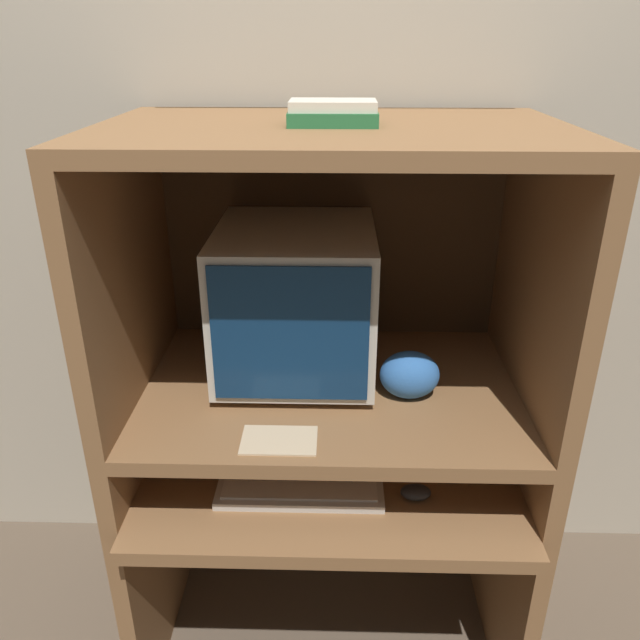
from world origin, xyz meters
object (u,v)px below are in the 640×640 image
object	(u,v)px
crt_monitor	(296,300)
mouse	(416,492)
keyboard	(300,487)
snack_bag	(410,375)
book_stack	(332,113)

from	to	relation	value
crt_monitor	mouse	bearing A→B (deg)	-42.89
crt_monitor	keyboard	bearing A→B (deg)	-85.46
crt_monitor	snack_bag	size ratio (longest dim) A/B	3.00
mouse	snack_bag	bearing A→B (deg)	95.54
mouse	book_stack	xyz separation A→B (m)	(-0.21, 0.18, 0.84)
keyboard	mouse	xyz separation A→B (m)	(0.27, -0.02, 0.00)
keyboard	snack_bag	size ratio (longest dim) A/B	2.76
mouse	book_stack	world-z (taller)	book_stack
crt_monitor	keyboard	distance (m)	0.46
mouse	book_stack	bearing A→B (deg)	139.15
crt_monitor	book_stack	distance (m)	0.48
snack_bag	book_stack	size ratio (longest dim) A/B	0.76
crt_monitor	mouse	distance (m)	0.55
crt_monitor	keyboard	size ratio (longest dim) A/B	1.09
mouse	book_stack	size ratio (longest dim) A/B	0.38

